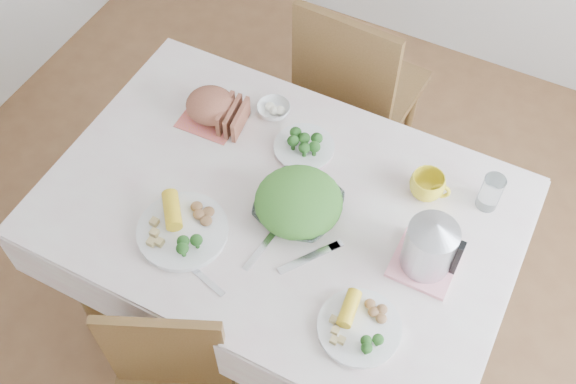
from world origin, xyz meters
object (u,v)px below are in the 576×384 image
at_px(dinner_plate_right, 359,328).
at_px(electric_kettle, 431,244).
at_px(yellow_mug, 427,186).
at_px(dinner_plate_left, 183,231).
at_px(dining_table, 281,264).
at_px(chair_far, 361,92).
at_px(salad_bowl, 298,208).

height_order(dinner_plate_right, electric_kettle, electric_kettle).
bearing_deg(yellow_mug, dinner_plate_left, -141.89).
distance_m(dining_table, chair_far, 0.86).
bearing_deg(chair_far, dining_table, 97.20).
distance_m(dining_table, yellow_mug, 0.64).
distance_m(dinner_plate_left, dinner_plate_right, 0.62).
bearing_deg(dining_table, chair_far, 93.85).
distance_m(chair_far, yellow_mug, 0.83).
xyz_separation_m(dinner_plate_left, yellow_mug, (0.62, 0.49, 0.03)).
bearing_deg(chair_far, dinner_plate_left, 84.92).
relative_size(chair_far, dinner_plate_right, 4.11).
xyz_separation_m(dining_table, dinner_plate_right, (0.40, -0.28, 0.40)).
distance_m(dinner_plate_right, yellow_mug, 0.53).
distance_m(salad_bowl, electric_kettle, 0.43).
relative_size(dinner_plate_right, yellow_mug, 2.13).
bearing_deg(dining_table, dinner_plate_left, -133.12).
bearing_deg(dinner_plate_right, dinner_plate_left, 175.81).
bearing_deg(chair_far, salad_bowl, 101.73).
relative_size(yellow_mug, electric_kettle, 0.54).
xyz_separation_m(dining_table, chair_far, (-0.06, 0.85, 0.09)).
bearing_deg(dinner_plate_right, chair_far, 112.00).
distance_m(chair_far, electric_kettle, 1.09).
xyz_separation_m(yellow_mug, electric_kettle, (0.09, -0.25, 0.08)).
relative_size(chair_far, yellow_mug, 8.75).
relative_size(chair_far, salad_bowl, 3.82).
bearing_deg(dinner_plate_left, dinner_plate_right, -4.19).
bearing_deg(dinner_plate_left, salad_bowl, 38.81).
bearing_deg(dinner_plate_left, dining_table, 46.88).
relative_size(dinner_plate_left, dinner_plate_right, 1.18).
bearing_deg(yellow_mug, electric_kettle, -70.23).
height_order(chair_far, electric_kettle, electric_kettle).
bearing_deg(dinner_plate_right, dining_table, 145.14).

